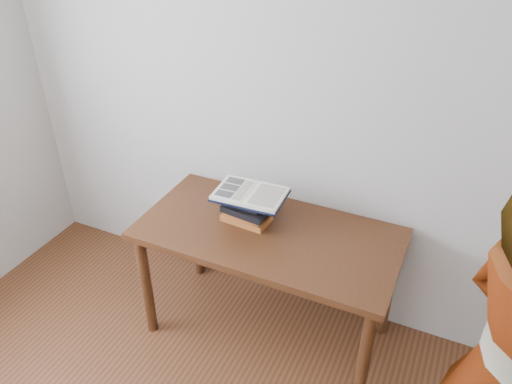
% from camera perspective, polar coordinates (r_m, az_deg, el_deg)
% --- Properties ---
extents(desk, '(1.36, 0.68, 0.73)m').
position_cam_1_polar(desk, '(2.65, 1.39, -6.21)').
color(desk, '#482912').
rests_on(desk, ground).
extents(book_stack, '(0.26, 0.19, 0.16)m').
position_cam_1_polar(book_stack, '(2.62, -1.04, -1.82)').
color(book_stack, '#965722').
rests_on(book_stack, desk).
extents(open_book, '(0.37, 0.27, 0.03)m').
position_cam_1_polar(open_book, '(2.56, -0.67, -0.24)').
color(open_book, black).
rests_on(open_book, book_stack).
extents(reader, '(0.62, 0.70, 1.60)m').
position_cam_1_polar(reader, '(2.04, 26.26, -18.59)').
color(reader, tan).
rests_on(reader, ground).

